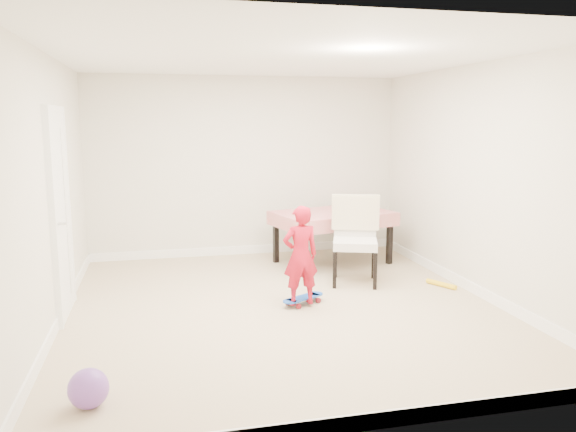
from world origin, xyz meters
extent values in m
plane|color=tan|center=(0.00, 0.00, 0.00)|extent=(5.00, 5.00, 0.00)
cube|color=white|center=(0.00, 0.00, 2.58)|extent=(4.50, 5.00, 0.04)
cube|color=beige|center=(0.00, 2.48, 1.30)|extent=(4.50, 0.04, 2.60)
cube|color=beige|center=(0.00, -2.48, 1.30)|extent=(4.50, 0.04, 2.60)
cube|color=beige|center=(-2.23, 0.00, 1.30)|extent=(0.04, 5.00, 2.60)
cube|color=beige|center=(2.23, 0.00, 1.30)|extent=(0.04, 5.00, 2.60)
cube|color=white|center=(-2.22, 0.30, 1.02)|extent=(0.11, 0.94, 2.11)
cube|color=white|center=(0.00, 2.49, 0.06)|extent=(4.50, 0.02, 0.12)
cube|color=white|center=(0.00, -2.49, 0.06)|extent=(4.50, 0.02, 0.12)
cube|color=white|center=(-2.24, 0.00, 0.06)|extent=(0.02, 5.00, 0.12)
cube|color=white|center=(2.24, 0.00, 0.06)|extent=(0.02, 5.00, 0.12)
imported|color=red|center=(0.18, -0.05, 0.53)|extent=(0.41, 0.29, 1.06)
sphere|color=purple|center=(-1.78, -1.78, 0.14)|extent=(0.28, 0.28, 0.28)
cylinder|color=yellow|center=(2.01, 0.29, 0.03)|extent=(0.24, 0.38, 0.06)
camera|label=1|loc=(-1.26, -5.62, 1.97)|focal=35.00mm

